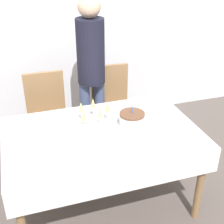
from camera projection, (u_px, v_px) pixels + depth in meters
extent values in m
plane|color=#564C47|center=(103.00, 201.00, 2.84)|extent=(12.00, 12.00, 0.00)
cube|color=silver|center=(62.00, 16.00, 3.52)|extent=(8.00, 0.05, 2.70)
cube|color=white|center=(102.00, 134.00, 2.50)|extent=(1.52, 0.95, 0.03)
cube|color=white|center=(102.00, 143.00, 2.54)|extent=(1.55, 0.98, 0.21)
cylinder|color=olive|center=(200.00, 184.00, 2.52)|extent=(0.06, 0.06, 0.71)
cylinder|color=olive|center=(16.00, 157.00, 2.83)|extent=(0.06, 0.06, 0.71)
cylinder|color=olive|center=(156.00, 132.00, 3.21)|extent=(0.06, 0.06, 0.71)
cube|color=olive|center=(50.00, 127.00, 3.16)|extent=(0.42, 0.42, 0.04)
cube|color=olive|center=(45.00, 95.00, 3.19)|extent=(0.40, 0.04, 0.50)
cylinder|color=olive|center=(72.00, 152.00, 3.16)|extent=(0.04, 0.04, 0.41)
cylinder|color=olive|center=(36.00, 159.00, 3.06)|extent=(0.04, 0.04, 0.41)
cylinder|color=olive|center=(66.00, 134.00, 3.46)|extent=(0.04, 0.04, 0.41)
cylinder|color=olive|center=(33.00, 139.00, 3.37)|extent=(0.04, 0.04, 0.41)
cube|color=olive|center=(114.00, 117.00, 3.34)|extent=(0.45, 0.45, 0.04)
cube|color=olive|center=(109.00, 87.00, 3.38)|extent=(0.40, 0.07, 0.50)
cylinder|color=olive|center=(134.00, 141.00, 3.33)|extent=(0.04, 0.04, 0.41)
cylinder|color=olive|center=(101.00, 146.00, 3.26)|extent=(0.04, 0.04, 0.41)
cylinder|color=olive|center=(125.00, 125.00, 3.64)|extent=(0.04, 0.04, 0.41)
cylinder|color=olive|center=(95.00, 129.00, 3.56)|extent=(0.04, 0.04, 0.41)
cylinder|color=white|center=(132.00, 121.00, 2.54)|extent=(0.20, 0.20, 0.11)
cylinder|color=brown|center=(132.00, 114.00, 2.51)|extent=(0.20, 0.20, 0.02)
cylinder|color=#3F72D8|center=(132.00, 110.00, 2.49)|extent=(0.01, 0.01, 0.06)
sphere|color=#F9CC4C|center=(132.00, 105.00, 2.47)|extent=(0.01, 0.01, 0.01)
cylinder|color=silver|center=(93.00, 122.00, 2.62)|extent=(0.35, 0.35, 0.01)
cylinder|color=silver|center=(107.00, 120.00, 2.64)|extent=(0.05, 0.05, 0.00)
cylinder|color=silver|center=(107.00, 116.00, 2.62)|extent=(0.01, 0.01, 0.08)
cone|color=#E0CC72|center=(107.00, 107.00, 2.58)|extent=(0.04, 0.04, 0.08)
cylinder|color=silver|center=(94.00, 116.00, 2.71)|extent=(0.05, 0.05, 0.00)
cylinder|color=silver|center=(94.00, 112.00, 2.68)|extent=(0.01, 0.01, 0.08)
cone|color=#E0CC72|center=(93.00, 103.00, 2.64)|extent=(0.04, 0.04, 0.08)
cylinder|color=silver|center=(82.00, 120.00, 2.64)|extent=(0.05, 0.05, 0.00)
cylinder|color=silver|center=(81.00, 116.00, 2.62)|extent=(0.01, 0.01, 0.08)
cone|color=#E0CC72|center=(81.00, 107.00, 2.58)|extent=(0.04, 0.04, 0.08)
cylinder|color=silver|center=(84.00, 129.00, 2.51)|extent=(0.05, 0.05, 0.00)
cylinder|color=silver|center=(84.00, 124.00, 2.49)|extent=(0.01, 0.01, 0.08)
cone|color=#E0CC72|center=(84.00, 115.00, 2.45)|extent=(0.04, 0.04, 0.08)
cylinder|color=silver|center=(100.00, 126.00, 2.56)|extent=(0.05, 0.05, 0.00)
cylinder|color=silver|center=(100.00, 121.00, 2.53)|extent=(0.01, 0.01, 0.08)
cone|color=#E0CC72|center=(100.00, 112.00, 2.49)|extent=(0.04, 0.04, 0.08)
cylinder|color=silver|center=(96.00, 146.00, 2.31)|extent=(0.28, 0.28, 0.01)
cylinder|color=silver|center=(96.00, 145.00, 2.31)|extent=(0.28, 0.28, 0.01)
cylinder|color=silver|center=(96.00, 145.00, 2.30)|extent=(0.28, 0.28, 0.01)
cylinder|color=silver|center=(95.00, 144.00, 2.30)|extent=(0.28, 0.28, 0.01)
cylinder|color=silver|center=(95.00, 143.00, 2.30)|extent=(0.28, 0.28, 0.01)
cylinder|color=silver|center=(95.00, 142.00, 2.29)|extent=(0.28, 0.28, 0.01)
cylinder|color=silver|center=(95.00, 141.00, 2.29)|extent=(0.28, 0.28, 0.01)
cylinder|color=silver|center=(95.00, 141.00, 2.29)|extent=(0.28, 0.28, 0.01)
cylinder|color=silver|center=(92.00, 129.00, 2.53)|extent=(0.20, 0.20, 0.01)
cylinder|color=silver|center=(92.00, 128.00, 2.53)|extent=(0.20, 0.20, 0.01)
cylinder|color=silver|center=(92.00, 127.00, 2.52)|extent=(0.20, 0.20, 0.01)
cylinder|color=silver|center=(92.00, 126.00, 2.52)|extent=(0.20, 0.20, 0.01)
cylinder|color=silver|center=(92.00, 126.00, 2.52)|extent=(0.20, 0.20, 0.01)
cube|color=silver|center=(147.00, 134.00, 2.46)|extent=(0.29, 0.12, 0.00)
cube|color=silver|center=(83.00, 139.00, 2.38)|extent=(0.18, 0.10, 0.02)
cube|color=white|center=(74.00, 128.00, 2.54)|extent=(0.15, 0.15, 0.01)
cylinder|color=#3F4C72|center=(86.00, 117.00, 3.39)|extent=(0.11, 0.11, 0.81)
cylinder|color=#3F4C72|center=(100.00, 115.00, 3.43)|extent=(0.11, 0.11, 0.81)
cylinder|color=black|center=(91.00, 52.00, 3.07)|extent=(0.28, 0.28, 0.64)
sphere|color=#D8B293|center=(89.00, 6.00, 2.86)|extent=(0.22, 0.22, 0.22)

